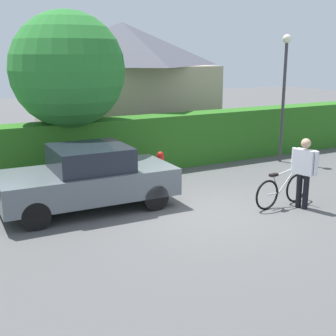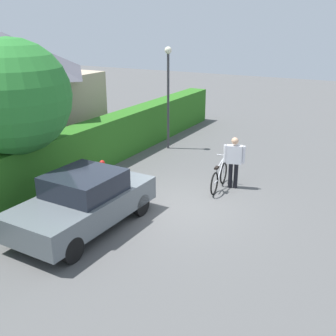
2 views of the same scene
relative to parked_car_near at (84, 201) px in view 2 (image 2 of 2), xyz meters
The scene contains 9 objects.
ground_plane 2.85m from the parked_car_near, 33.43° to the right, with size 60.00×60.00×0.00m, color #515151.
hedge_row 3.52m from the parked_car_near, 49.19° to the left, with size 20.73×0.90×1.66m, color #2A681D.
house_distant 7.87m from the parked_car_near, 60.45° to the left, with size 6.09×5.26×4.64m.
parked_car_near is the anchor object (origin of this frame).
bicycle 4.56m from the parked_car_near, 26.56° to the right, with size 1.71×0.50×0.98m.
person_rider 4.98m from the parked_car_near, 28.70° to the right, with size 0.32×0.65×1.66m.
street_lamp 7.58m from the parked_car_near, 11.69° to the left, with size 0.28×0.28×4.10m.
tree_kerbside 3.47m from the parked_car_near, 80.91° to the left, with size 3.13×3.13×4.65m.
fire_hydrant 3.02m from the parked_car_near, 28.49° to the left, with size 0.20×0.20×0.81m.
Camera 2 is at (-9.54, -4.85, 5.00)m, focal length 43.74 mm.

